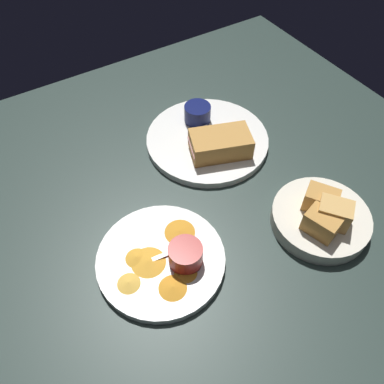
{
  "coord_description": "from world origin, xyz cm",
  "views": [
    {
      "loc": [
        30.73,
        40.1,
        62.94
      ],
      "look_at": [
        5.45,
        -0.78,
        3.0
      ],
      "focal_mm": 35.96,
      "sensor_mm": 36.0,
      "label": 1
    }
  ],
  "objects": [
    {
      "name": "ground_plane",
      "position": [
        0.0,
        0.0,
        -1.5
      ],
      "size": [
        110.0,
        110.0,
        3.0
      ],
      "primitive_type": "cube",
      "color": "#283833"
    },
    {
      "name": "bread_basket_rear",
      "position": [
        -12.66,
        17.18,
        2.45
      ],
      "size": [
        18.9,
        18.9,
        7.91
      ],
      "color": "silver",
      "rests_on": "ground_plane"
    },
    {
      "name": "ramekin_dark_sauce",
      "position": [
        -7.91,
        -19.93,
        3.82
      ],
      "size": [
        6.26,
        6.26,
        4.15
      ],
      "color": "#0C144C",
      "rests_on": "plate_sandwich_main"
    },
    {
      "name": "sandwich_half_near",
      "position": [
        -6.54,
        -8.34,
        4.0
      ],
      "size": [
        14.85,
        11.57,
        4.8
      ],
      "color": "#C68C42",
      "rests_on": "plate_sandwich_main"
    },
    {
      "name": "plate_chips_companion",
      "position": [
        17.62,
        8.13,
        0.8
      ],
      "size": [
        23.38,
        23.38,
        1.6
      ],
      "primitive_type": "cylinder",
      "color": "white",
      "rests_on": "ground_plane"
    },
    {
      "name": "spoon_by_dark_ramekin",
      "position": [
        -7.83,
        -14.74,
        1.96
      ],
      "size": [
        2.25,
        9.87,
        0.8
      ],
      "color": "silver",
      "rests_on": "plate_sandwich_main"
    },
    {
      "name": "plantain_chip_scatter",
      "position": [
        18.08,
        8.99,
        1.9
      ],
      "size": [
        19.75,
        16.59,
        0.6
      ],
      "color": "gold",
      "rests_on": "plate_chips_companion"
    },
    {
      "name": "plate_sandwich_main",
      "position": [
        -6.71,
        -13.7,
        0.8
      ],
      "size": [
        28.21,
        28.21,
        1.6
      ],
      "primitive_type": "cylinder",
      "color": "white",
      "rests_on": "ground_plane"
    },
    {
      "name": "ramekin_light_gravy",
      "position": [
        14.11,
        11.05,
        3.77
      ],
      "size": [
        6.12,
        6.12,
        4.05
      ],
      "color": "maroon",
      "rests_on": "plate_chips_companion"
    },
    {
      "name": "spoon_by_gravy_ramekin",
      "position": [
        12.7,
        8.68,
        1.96
      ],
      "size": [
        9.96,
        2.57,
        0.8
      ],
      "color": "silver",
      "rests_on": "plate_chips_companion"
    }
  ]
}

